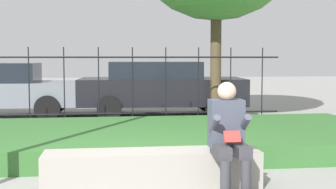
# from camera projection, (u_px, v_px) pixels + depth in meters

# --- Properties ---
(ground_plane) EXTENTS (60.00, 60.00, 0.00)m
(ground_plane) POSITION_uv_depth(u_px,v_px,m) (123.00, 189.00, 5.36)
(ground_plane) COLOR gray
(stone_bench) EXTENTS (2.48, 0.52, 0.43)m
(stone_bench) POSITION_uv_depth(u_px,v_px,m) (152.00, 172.00, 5.39)
(stone_bench) COLOR gray
(stone_bench) RESTS_ON ground_plane
(person_seated_reader) EXTENTS (0.42, 0.73, 1.23)m
(person_seated_reader) POSITION_uv_depth(u_px,v_px,m) (229.00, 133.00, 5.16)
(person_seated_reader) COLOR black
(person_seated_reader) RESTS_ON ground_plane
(grass_berm) EXTENTS (8.96, 3.40, 0.32)m
(grass_berm) POSITION_uv_depth(u_px,v_px,m) (118.00, 139.00, 7.72)
(grass_berm) COLOR #33662D
(grass_berm) RESTS_ON ground_plane
(iron_fence) EXTENTS (6.96, 0.03, 1.71)m
(iron_fence) POSITION_uv_depth(u_px,v_px,m) (116.00, 87.00, 9.65)
(iron_fence) COLOR black
(iron_fence) RESTS_ON ground_plane
(car_parked_center) EXTENTS (4.31, 2.16, 1.39)m
(car_parked_center) POSITION_uv_depth(u_px,v_px,m) (160.00, 87.00, 12.11)
(car_parked_center) COLOR black
(car_parked_center) RESTS_ON ground_plane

